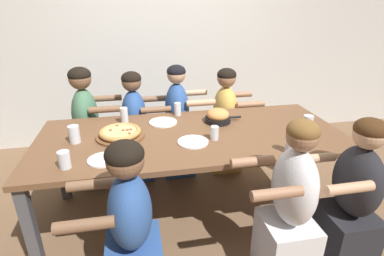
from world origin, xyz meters
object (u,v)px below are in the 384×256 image
Objects in this scene: skillet_bowl at (218,116)px; drinking_glass_d at (214,134)px; drinking_glass_c at (64,161)px; diner_near_midleft at (132,235)px; drinking_glass_a at (74,135)px; diner_far_left at (88,131)px; pizza_board_main at (120,133)px; empty_plate_a at (104,160)px; empty_plate_c at (163,122)px; drinking_glass_e at (178,110)px; drinking_glass_f at (291,145)px; diner_far_midright at (225,124)px; empty_plate_b at (193,142)px; drinking_glass_b at (124,116)px; drinking_glass_g at (308,124)px; diner_near_right at (351,205)px; diner_near_midright at (290,212)px; diner_far_midleft at (136,131)px; diner_far_center at (178,126)px.

drinking_glass_d is at bearing -109.74° from skillet_bowl.
diner_near_midleft reaches higher than drinking_glass_c.
diner_far_left is at bearing 91.97° from drinking_glass_a.
skillet_bowl reaches higher than pizza_board_main.
empty_plate_a is 0.23m from drinking_glass_c.
drinking_glass_e reaches higher than empty_plate_c.
skillet_bowl is at bearing 118.33° from drinking_glass_f.
drinking_glass_f is at bearing -16.80° from drinking_glass_a.
skillet_bowl reaches higher than empty_plate_c.
diner_far_left is at bearing -90.00° from diner_far_midright.
drinking_glass_d is 0.93m from diner_near_midleft.
empty_plate_b is 1.69× the size of drinking_glass_b.
skillet_bowl is 2.50× the size of drinking_glass_g.
drinking_glass_a is at bearing 67.24° from diner_near_right.
diner_far_left is (-0.87, 0.89, -0.23)m from empty_plate_b.
empty_plate_b is at bearing -39.04° from diner_near_midleft.
diner_near_midright reaches higher than drinking_glass_g.
pizza_board_main is 1.28m from diner_far_midright.
drinking_glass_b is at bearing 145.83° from drinking_glass_f.
diner_near_midleft is 1.46m from diner_far_midleft.
drinking_glass_c is (-0.33, -0.40, 0.02)m from pizza_board_main.
drinking_glass_c is at bearing -172.30° from drinking_glass_g.
pizza_board_main is 0.37m from empty_plate_a.
diner_near_right is (1.78, -0.38, -0.31)m from drinking_glass_c.
drinking_glass_f is 0.12× the size of diner_near_midright.
drinking_glass_c is 0.10× the size of diner_near_midleft.
diner_near_midleft is at bearing -18.24° from diner_far_center.
diner_far_center is (-0.49, 1.46, 0.01)m from diner_near_midright.
diner_near_midright is 0.43m from diner_near_right.
drinking_glass_d reaches higher than empty_plate_b.
diner_far_center is (0.01, 0.89, -0.24)m from empty_plate_b.
drinking_glass_a is at bearing 168.67° from empty_plate_b.
diner_near_midleft reaches higher than drinking_glass_d.
drinking_glass_c is 0.10× the size of diner_near_right.
empty_plate_c is 0.87m from diner_far_left.
diner_far_center is (0.86, 0.72, -0.30)m from drinking_glass_a.
drinking_glass_b is 0.11× the size of diner_far_left.
diner_far_midright reaches higher than diner_near_midleft.
diner_far_midleft is at bearing -90.00° from diner_far_center.
drinking_glass_d is at bearing -70.82° from drinking_glass_e.
drinking_glass_d is (0.17, 0.02, 0.04)m from empty_plate_b.
diner_near_midright is (0.33, -0.60, -0.30)m from drinking_glass_d.
diner_near_right is (1.35, -1.46, -0.00)m from diner_far_midleft.
diner_far_center reaches higher than diner_far_midright.
diner_far_center reaches higher than drinking_glass_c.
drinking_glass_c is 1.12m from diner_far_left.
drinking_glass_f is 1.21m from diner_far_midright.
drinking_glass_b is 0.12× the size of diner_near_right.
diner_near_midright reaches higher than diner_far_midleft.
empty_plate_a is at bearing -128.01° from empty_plate_c.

